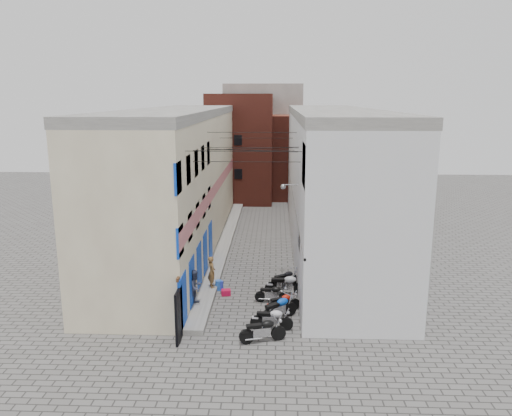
# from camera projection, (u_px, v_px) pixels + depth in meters

# --- Properties ---
(ground) EXTENTS (90.00, 90.00, 0.00)m
(ground) POSITION_uv_depth(u_px,v_px,m) (242.00, 337.00, 20.71)
(ground) COLOR #5C5956
(ground) RESTS_ON ground
(plinth) EXTENTS (0.90, 26.00, 0.25)m
(plinth) POSITION_uv_depth(u_px,v_px,m) (224.00, 243.00, 33.44)
(plinth) COLOR slate
(plinth) RESTS_ON ground
(building_left) EXTENTS (5.10, 27.00, 9.00)m
(building_left) POSITION_uv_depth(u_px,v_px,m) (179.00, 179.00, 32.55)
(building_left) COLOR #C2B292
(building_left) RESTS_ON ground
(building_right) EXTENTS (5.94, 26.00, 9.00)m
(building_right) POSITION_uv_depth(u_px,v_px,m) (332.00, 180.00, 32.20)
(building_right) COLOR silver
(building_right) RESTS_ON ground
(building_far_brick_left) EXTENTS (6.00, 6.00, 10.00)m
(building_far_brick_left) POSITION_uv_depth(u_px,v_px,m) (240.00, 148.00, 46.99)
(building_far_brick_left) COLOR maroon
(building_far_brick_left) RESTS_ON ground
(building_far_brick_right) EXTENTS (5.00, 6.00, 8.00)m
(building_far_brick_right) POSITION_uv_depth(u_px,v_px,m) (293.00, 156.00, 48.97)
(building_far_brick_right) COLOR maroon
(building_far_brick_right) RESTS_ON ground
(building_far_concrete) EXTENTS (8.00, 5.00, 11.00)m
(building_far_concrete) POSITION_uv_depth(u_px,v_px,m) (263.00, 138.00, 52.65)
(building_far_concrete) COLOR slate
(building_far_concrete) RESTS_ON ground
(far_shopfront) EXTENTS (2.00, 0.30, 2.40)m
(far_shopfront) POSITION_uv_depth(u_px,v_px,m) (261.00, 193.00, 45.02)
(far_shopfront) COLOR black
(far_shopfront) RESTS_ON ground
(overhead_wires) EXTENTS (5.80, 13.02, 1.32)m
(overhead_wires) POSITION_uv_depth(u_px,v_px,m) (251.00, 147.00, 26.60)
(overhead_wires) COLOR black
(overhead_wires) RESTS_ON ground
(motorcycle_a) EXTENTS (2.04, 1.11, 1.13)m
(motorcycle_a) POSITION_uv_depth(u_px,v_px,m) (263.00, 329.00, 20.16)
(motorcycle_a) COLOR black
(motorcycle_a) RESTS_ON ground
(motorcycle_b) EXTENTS (1.90, 0.74, 1.07)m
(motorcycle_b) POSITION_uv_depth(u_px,v_px,m) (272.00, 318.00, 21.28)
(motorcycle_b) COLOR silver
(motorcycle_b) RESTS_ON ground
(motorcycle_c) EXTENTS (1.99, 1.82, 1.19)m
(motorcycle_c) POSITION_uv_depth(u_px,v_px,m) (279.00, 307.00, 22.16)
(motorcycle_c) COLOR blue
(motorcycle_c) RESTS_ON ground
(motorcycle_d) EXTENTS (1.82, 1.26, 1.01)m
(motorcycle_d) POSITION_uv_depth(u_px,v_px,m) (283.00, 302.00, 23.01)
(motorcycle_d) COLOR #B61C0D
(motorcycle_d) RESTS_ON ground
(motorcycle_e) EXTENTS (1.72, 0.62, 0.98)m
(motorcycle_e) POSITION_uv_depth(u_px,v_px,m) (272.00, 293.00, 24.09)
(motorcycle_e) COLOR black
(motorcycle_e) RESTS_ON ground
(motorcycle_f) EXTENTS (2.12, 0.69, 1.23)m
(motorcycle_f) POSITION_uv_depth(u_px,v_px,m) (286.00, 283.00, 24.95)
(motorcycle_f) COLOR #A9A9AD
(motorcycle_f) RESTS_ON ground
(motorcycle_g) EXTENTS (1.84, 1.49, 1.06)m
(motorcycle_g) POSITION_uv_depth(u_px,v_px,m) (285.00, 278.00, 25.90)
(motorcycle_g) COLOR black
(motorcycle_g) RESTS_ON ground
(person_a) EXTENTS (0.58, 0.69, 1.63)m
(person_a) POSITION_uv_depth(u_px,v_px,m) (212.00, 272.00, 25.30)
(person_a) COLOR brown
(person_a) RESTS_ON plinth
(person_b) EXTENTS (0.94, 1.02, 1.67)m
(person_b) POSITION_uv_depth(u_px,v_px,m) (195.00, 287.00, 23.21)
(person_b) COLOR #363B51
(person_b) RESTS_ON plinth
(water_jug_near) EXTENTS (0.43, 0.43, 0.52)m
(water_jug_near) POSITION_uv_depth(u_px,v_px,m) (218.00, 285.00, 25.68)
(water_jug_near) COLOR blue
(water_jug_near) RESTS_ON ground
(water_jug_far) EXTENTS (0.39, 0.39, 0.47)m
(water_jug_far) POSITION_uv_depth(u_px,v_px,m) (220.00, 286.00, 25.70)
(water_jug_far) COLOR blue
(water_jug_far) RESTS_ON ground
(red_crate) EXTENTS (0.51, 0.42, 0.29)m
(red_crate) POSITION_uv_depth(u_px,v_px,m) (226.00, 292.00, 25.03)
(red_crate) COLOR #BA0D35
(red_crate) RESTS_ON ground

